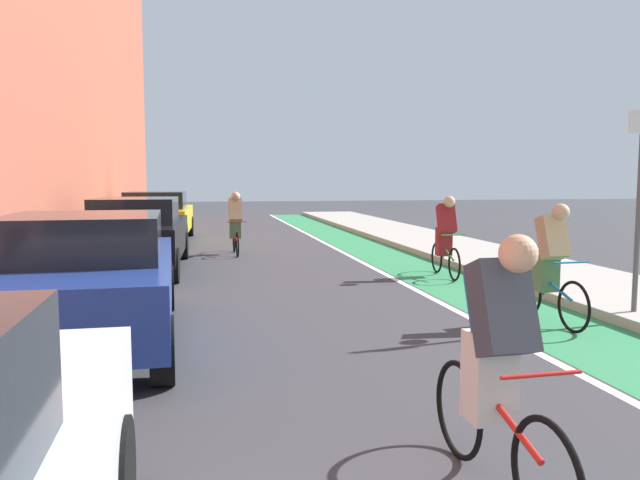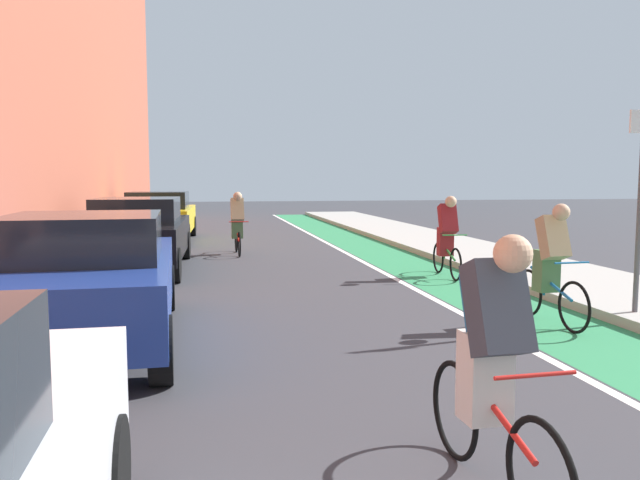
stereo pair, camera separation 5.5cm
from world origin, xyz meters
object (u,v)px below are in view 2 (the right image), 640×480
(parked_sedan_yellow_cab, at_px, (159,216))
(cyclist_trailing, at_px, (447,236))
(cyclist_lead, at_px, (492,358))
(parked_sedan_black, at_px, (139,233))
(cyclist_far, at_px, (237,221))
(parked_sedan_blue, at_px, (87,278))
(cyclist_mid, at_px, (551,264))

(parked_sedan_yellow_cab, distance_m, cyclist_trailing, 10.11)
(cyclist_lead, height_order, cyclist_trailing, cyclist_lead)
(parked_sedan_black, xyz_separation_m, cyclist_trailing, (6.01, -1.95, 0.02))
(cyclist_lead, relative_size, cyclist_far, 1.03)
(parked_sedan_blue, xyz_separation_m, parked_sedan_yellow_cab, (-0.00, 12.16, 0.00))
(parked_sedan_black, bearing_deg, cyclist_lead, -73.20)
(cyclist_lead, bearing_deg, parked_sedan_black, 106.80)
(parked_sedan_blue, relative_size, parked_sedan_yellow_cab, 1.01)
(cyclist_trailing, relative_size, cyclist_far, 1.00)
(cyclist_lead, xyz_separation_m, cyclist_far, (-0.87, 12.53, -0.01))
(parked_sedan_yellow_cab, bearing_deg, cyclist_lead, -79.40)
(cyclist_mid, xyz_separation_m, cyclist_trailing, (0.17, 4.04, -0.00))
(parked_sedan_blue, distance_m, cyclist_lead, 5.10)
(parked_sedan_blue, bearing_deg, cyclist_lead, -53.42)
(parked_sedan_black, bearing_deg, parked_sedan_yellow_cab, 90.00)
(parked_sedan_blue, xyz_separation_m, cyclist_lead, (3.04, -4.09, 0.06))
(cyclist_mid, bearing_deg, parked_sedan_black, 134.27)
(cyclist_trailing, bearing_deg, parked_sedan_black, 162.03)
(parked_sedan_black, relative_size, parked_sedan_yellow_cab, 1.02)
(cyclist_lead, distance_m, cyclist_far, 12.56)
(cyclist_lead, relative_size, cyclist_trailing, 1.03)
(parked_sedan_yellow_cab, height_order, cyclist_trailing, cyclist_trailing)
(parked_sedan_blue, distance_m, cyclist_far, 8.71)
(parked_sedan_blue, distance_m, cyclist_trailing, 7.24)
(cyclist_mid, distance_m, cyclist_trailing, 4.05)
(cyclist_lead, bearing_deg, parked_sedan_yellow_cab, 100.60)
(parked_sedan_blue, relative_size, cyclist_lead, 2.66)
(cyclist_trailing, bearing_deg, cyclist_lead, -110.09)
(parked_sedan_yellow_cab, bearing_deg, cyclist_trailing, -53.51)
(parked_sedan_yellow_cab, bearing_deg, cyclist_far, -59.80)
(parked_sedan_black, bearing_deg, cyclist_trailing, -17.97)
(parked_sedan_black, height_order, cyclist_far, cyclist_far)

